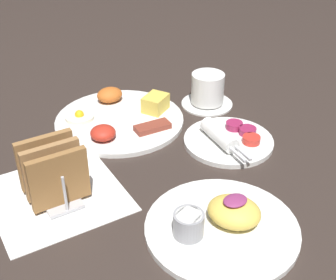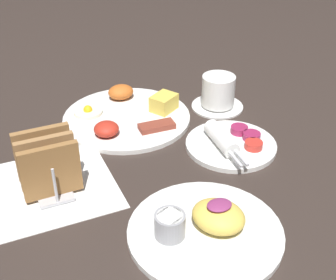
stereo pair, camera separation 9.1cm
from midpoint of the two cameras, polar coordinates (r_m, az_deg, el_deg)
name	(u,v)px [view 1 (the left image)]	position (r m, az deg, el deg)	size (l,w,h in m)	color
ground_plane	(148,168)	(0.89, -5.34, -3.52)	(3.00, 3.00, 0.00)	#332823
napkin_flat	(57,195)	(0.85, -16.43, -6.59)	(0.22, 0.22, 0.00)	white
plate_breakfast	(120,117)	(1.04, -8.41, 2.66)	(0.28, 0.28, 0.05)	white
plate_condiments	(228,139)	(0.96, 4.68, 0.05)	(0.18, 0.19, 0.04)	white
plate_foreground	(222,223)	(0.75, 3.04, -10.24)	(0.25, 0.25, 0.06)	white
toast_rack	(53,172)	(0.82, -16.96, -3.89)	(0.10, 0.12, 0.10)	#B7B7BC
coffee_cup	(208,91)	(1.09, 2.44, 5.94)	(0.12, 0.12, 0.08)	white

